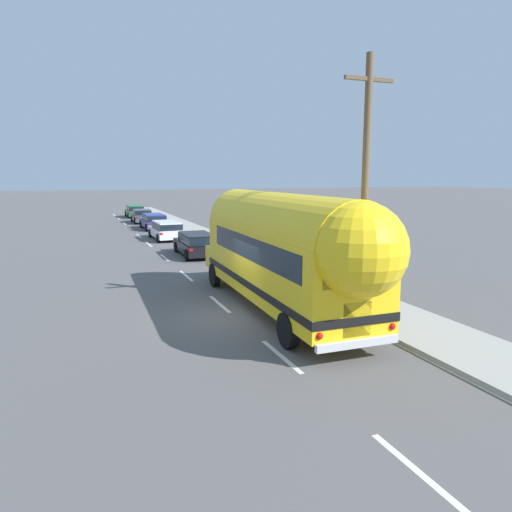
% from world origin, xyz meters
% --- Properties ---
extents(ground_plane, '(300.00, 300.00, 0.00)m').
position_xyz_m(ground_plane, '(0.00, 0.00, 0.00)').
color(ground_plane, '#565454').
extents(lane_markings, '(3.54, 80.00, 0.01)m').
position_xyz_m(lane_markings, '(2.40, 12.91, 0.00)').
color(lane_markings, silver).
rests_on(lane_markings, ground).
extents(sidewalk_slab, '(2.74, 90.00, 0.15)m').
position_xyz_m(sidewalk_slab, '(4.78, 10.00, 0.07)').
color(sidewalk_slab, '#9E9B93').
rests_on(sidewalk_slab, ground).
extents(utility_pole, '(1.80, 0.24, 8.50)m').
position_xyz_m(utility_pole, '(4.13, -1.33, 4.42)').
color(utility_pole, brown).
rests_on(utility_pole, ground).
extents(painted_bus, '(2.84, 12.23, 4.12)m').
position_xyz_m(painted_bus, '(1.68, -0.46, 2.30)').
color(painted_bus, yellow).
rests_on(painted_bus, ground).
extents(car_lead, '(2.01, 4.61, 1.37)m').
position_xyz_m(car_lead, '(1.88, 12.16, 0.79)').
color(car_lead, black).
rests_on(car_lead, ground).
extents(car_second, '(1.98, 4.65, 1.37)m').
position_xyz_m(car_second, '(1.61, 20.03, 0.79)').
color(car_second, white).
rests_on(car_second, ground).
extents(car_third, '(1.93, 4.57, 1.37)m').
position_xyz_m(car_third, '(1.89, 27.24, 0.79)').
color(car_third, navy).
rests_on(car_third, ground).
extents(car_fourth, '(1.92, 4.28, 1.37)m').
position_xyz_m(car_fourth, '(1.78, 33.59, 0.73)').
color(car_fourth, '#474C51').
rests_on(car_fourth, ground).
extents(car_fifth, '(1.92, 4.35, 1.37)m').
position_xyz_m(car_fifth, '(1.94, 40.35, 0.79)').
color(car_fifth, '#196633').
rests_on(car_fifth, ground).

